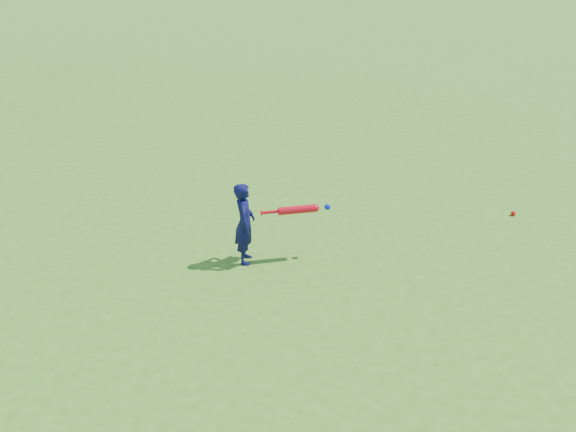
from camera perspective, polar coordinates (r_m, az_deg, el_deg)
The scene contains 4 objects.
ground at distance 7.92m, azimuth -3.46°, elevation -2.15°, with size 80.00×80.00×0.00m, color #3C771C.
child at distance 7.23m, azimuth -3.87°, elevation -0.66°, with size 0.35×0.23×0.96m, color #0D0E40.
ground_ball_red at distance 9.05m, azimuth 19.39°, elevation 0.22°, with size 0.07×0.07×0.07m, color red.
bat_swing at distance 7.24m, azimuth 1.08°, elevation 0.59°, with size 0.78×0.29×0.09m.
Camera 1 is at (1.00, -6.99, 3.58)m, focal length 40.00 mm.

